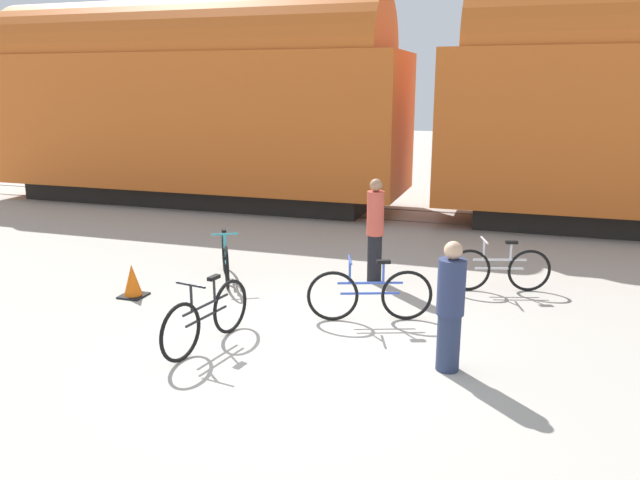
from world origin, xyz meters
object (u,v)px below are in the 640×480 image
Objects in this scene: person_in_red at (375,230)px; freight_train at (424,101)px; bicycle_teal at (225,259)px; person_in_navy at (450,307)px; traffic_cone at (132,282)px; bicycle_silver at (499,269)px; bicycle_black at (207,317)px; bicycle_blue at (370,294)px.

freight_train is at bearing 163.45° from person_in_red.
bicycle_teal is 0.83× the size of person_in_red.
freight_train is at bearing 55.46° from person_in_navy.
person_in_navy is (4.23, -2.45, 0.43)m from bicycle_teal.
freight_train reaches higher than person_in_navy.
bicycle_silver is at bearing 20.72° from traffic_cone.
person_in_red is (2.56, 0.73, 0.56)m from bicycle_teal.
bicycle_teal is 0.84× the size of bicycle_black.
bicycle_teal is at bearing 103.98° from person_in_navy.
bicycle_black is 3.19m from person_in_navy.
bicycle_black reaches higher than bicycle_blue.
bicycle_teal reaches higher than bicycle_silver.
bicycle_black is at bearing 138.89° from person_in_navy.
person_in_red is at bearing 29.44° from traffic_cone.
freight_train is 14.48× the size of bicycle_blue.
bicycle_teal is 1.68m from traffic_cone.
bicycle_teal is 2.79× the size of traffic_cone.
person_in_navy is at bearing 4.83° from bicycle_black.
bicycle_black is at bearing -98.15° from freight_train.
person_in_red reaches higher than bicycle_silver.
bicycle_teal is 3.14m from bicycle_blue.
person_in_red is at bearing -176.42° from bicycle_silver.
person_in_navy is (3.15, 0.27, 0.41)m from bicycle_black.
person_in_navy is 5.43m from traffic_cone.
bicycle_silver is 1.03× the size of person_in_navy.
traffic_cone is at bearing -177.51° from bicycle_blue.
freight_train reaches higher than bicycle_silver.
bicycle_teal is 2.92m from bicycle_black.
freight_train is 9.47m from person_in_navy.
person_in_navy reaches higher than traffic_cone.
bicycle_black is (1.08, -2.72, 0.01)m from bicycle_teal.
bicycle_silver is (2.28, -5.72, -2.62)m from freight_train.
freight_train is 15.25× the size of bicycle_silver.
traffic_cone is (-3.61, -2.04, -0.69)m from person_in_red.
bicycle_silver is at bearing 10.44° from bicycle_teal.
freight_train is 15.69× the size of person_in_navy.
freight_train is at bearing 93.83° from bicycle_blue.
bicycle_black is 1.11× the size of person_in_navy.
bicycle_blue is (2.93, -1.13, 0.01)m from bicycle_teal.
bicycle_black is at bearing -33.53° from traffic_cone.
bicycle_black is at bearing -68.36° from bicycle_teal.
freight_train reaches higher than traffic_cone.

